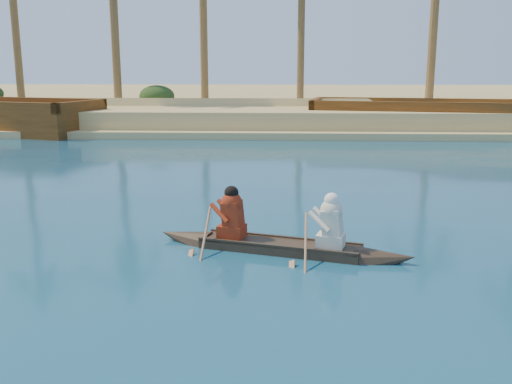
# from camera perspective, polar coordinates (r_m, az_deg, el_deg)

# --- Properties ---
(sandy_embankment) EXTENTS (150.00, 51.00, 1.50)m
(sandy_embankment) POSITION_cam_1_polar(r_m,az_deg,el_deg) (54.09, -5.95, 9.04)
(sandy_embankment) COLOR tan
(sandy_embankment) RESTS_ON ground
(palm_grove) EXTENTS (110.00, 14.00, 16.00)m
(palm_grove) POSITION_cam_1_polar(r_m,az_deg,el_deg) (42.52, -8.67, 18.17)
(palm_grove) COLOR #3A5B20
(palm_grove) RESTS_ON ground
(shrub_cluster) EXTENTS (100.00, 6.00, 2.40)m
(shrub_cluster) POSITION_cam_1_polar(r_m,az_deg,el_deg) (38.93, -9.35, 8.67)
(shrub_cluster) COLOR #1E3613
(shrub_cluster) RESTS_ON ground
(canoe) EXTENTS (5.26, 2.12, 1.45)m
(canoe) POSITION_cam_1_polar(r_m,az_deg,el_deg) (11.37, 2.39, -4.59)
(canoe) COLOR #362A1D
(canoe) RESTS_ON ground
(barge_right) EXTENTS (13.40, 6.49, 2.14)m
(barge_right) POSITION_cam_1_polar(r_m,az_deg,el_deg) (33.60, 16.74, 6.98)
(barge_right) COLOR brown
(barge_right) RESTS_ON ground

